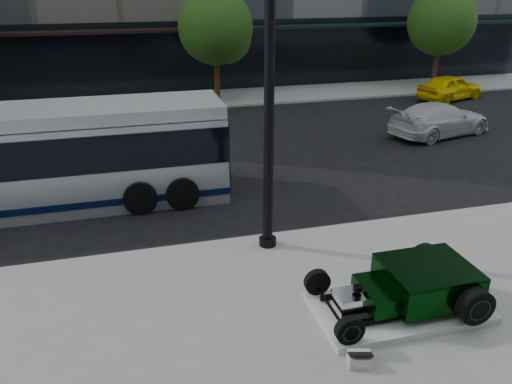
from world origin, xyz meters
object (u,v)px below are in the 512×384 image
object	(u,v)px
hot_rod	(417,284)
lamppost	(269,103)
transit_bus	(13,160)
yellow_taxi	(450,87)
white_sedan	(440,119)

from	to	relation	value
hot_rod	lamppost	distance (m)	4.89
hot_rod	transit_bus	size ratio (longest dim) A/B	0.27
hot_rod	yellow_taxi	world-z (taller)	yellow_taxi
lamppost	hot_rod	bearing A→B (deg)	-56.75
white_sedan	transit_bus	bearing A→B (deg)	87.42
transit_bus	yellow_taxi	size ratio (longest dim) A/B	3.03
hot_rod	transit_bus	distance (m)	11.27
lamppost	white_sedan	size ratio (longest dim) A/B	1.62
hot_rod	white_sedan	xyz separation A→B (m)	(7.66, 10.73, -0.01)
white_sedan	yellow_taxi	world-z (taller)	white_sedan
white_sedan	lamppost	bearing A→B (deg)	113.26
yellow_taxi	transit_bus	bearing A→B (deg)	95.99
lamppost	yellow_taxi	xyz separation A→B (m)	(14.21, 13.19, -3.01)
hot_rod	yellow_taxi	distance (m)	20.40
transit_bus	hot_rod	bearing A→B (deg)	-41.32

